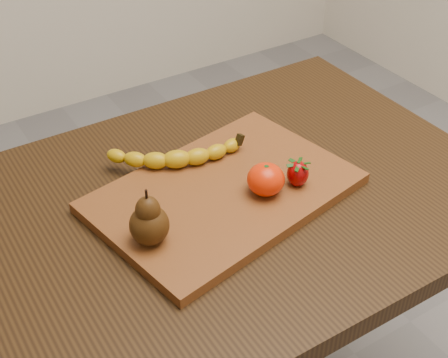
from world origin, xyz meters
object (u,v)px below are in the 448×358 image
table (223,235)px  mandarin (266,179)px  cutting_board (224,192)px  pear (148,216)px

table → mandarin: 0.16m
cutting_board → mandarin: mandarin is taller
cutting_board → pear: bearing=-173.7°
table → mandarin: mandarin is taller
table → cutting_board: size_ratio=2.22×
cutting_board → mandarin: (0.06, -0.05, 0.04)m
table → cutting_board: (-0.00, -0.01, 0.11)m
pear → cutting_board: bearing=17.1°
table → pear: 0.25m
pear → mandarin: size_ratio=1.51×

